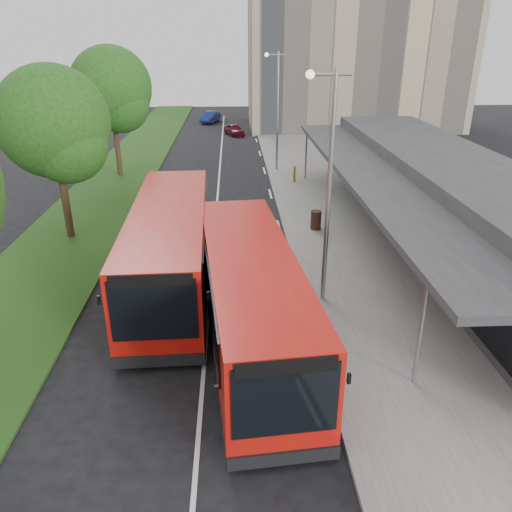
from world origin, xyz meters
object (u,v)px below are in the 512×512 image
(bus_main, at_px, (251,298))
(car_near, at_px, (234,130))
(litter_bin, at_px, (316,220))
(lamp_post_near, at_px, (327,177))
(bus_second, at_px, (170,247))
(car_far, at_px, (211,117))
(bollard, at_px, (294,174))
(tree_mid, at_px, (54,130))
(tree_far, at_px, (112,93))
(lamp_post_far, at_px, (276,104))

(bus_main, xyz_separation_m, car_near, (-0.26, 37.33, -1.01))
(litter_bin, bearing_deg, lamp_post_near, -97.61)
(bus_second, bearing_deg, car_far, 88.05)
(bus_main, distance_m, bollard, 19.14)
(tree_mid, height_order, bollard, tree_mid)
(bus_second, relative_size, litter_bin, 12.15)
(bus_second, height_order, car_far, bus_second)
(bollard, bearing_deg, litter_bin, -89.91)
(tree_far, height_order, bollard, tree_far)
(tree_far, distance_m, bus_main, 23.49)
(tree_mid, height_order, car_near, tree_mid)
(tree_far, bearing_deg, tree_mid, -90.00)
(tree_mid, height_order, litter_bin, tree_mid)
(bus_second, bearing_deg, tree_mid, 133.41)
(bus_main, xyz_separation_m, bus_second, (-2.94, 4.06, 0.08))
(tree_far, relative_size, litter_bin, 9.20)
(tree_far, bearing_deg, bus_main, -68.51)
(lamp_post_far, bearing_deg, litter_bin, -85.64)
(tree_mid, xyz_separation_m, bus_main, (8.48, -9.54, -3.63))
(tree_far, distance_m, car_far, 25.22)
(lamp_post_near, bearing_deg, bus_main, -136.84)
(tree_mid, xyz_separation_m, litter_bin, (12.10, 0.22, -4.58))
(bollard, height_order, car_near, bollard)
(tree_far, xyz_separation_m, lamp_post_far, (11.13, 0.95, -0.88))
(car_far, bearing_deg, car_near, -54.84)
(tree_far, bearing_deg, lamp_post_far, 4.87)
(lamp_post_near, relative_size, car_near, 2.45)
(bus_main, bearing_deg, bollard, 73.59)
(lamp_post_far, distance_m, car_far, 24.16)
(litter_bin, relative_size, car_near, 0.29)
(lamp_post_far, height_order, car_far, lamp_post_far)
(tree_far, relative_size, bollard, 8.26)
(litter_bin, height_order, car_far, car_far)
(litter_bin, bearing_deg, car_near, 98.00)
(tree_mid, relative_size, bollard, 7.68)
(tree_far, xyz_separation_m, litter_bin, (12.10, -11.78, -4.98))
(tree_mid, xyz_separation_m, tree_far, (-0.00, 12.00, 0.39))
(litter_bin, relative_size, bollard, 0.90)
(car_far, bearing_deg, bus_main, -69.02)
(bus_main, bearing_deg, bus_second, 120.34)
(tree_far, xyz_separation_m, car_near, (8.22, 15.79, -5.04))
(lamp_post_near, height_order, lamp_post_far, same)
(tree_mid, bearing_deg, lamp_post_near, -32.36)
(car_near, xyz_separation_m, car_far, (-2.67, 8.30, 0.07))
(lamp_post_far, bearing_deg, bus_second, -106.87)
(lamp_post_near, bearing_deg, tree_far, 120.29)
(bus_main, bearing_deg, litter_bin, 64.10)
(bus_second, bearing_deg, lamp_post_near, -17.70)
(bus_main, relative_size, car_far, 2.89)
(bollard, xyz_separation_m, car_far, (-6.54, 26.86, -0.05))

